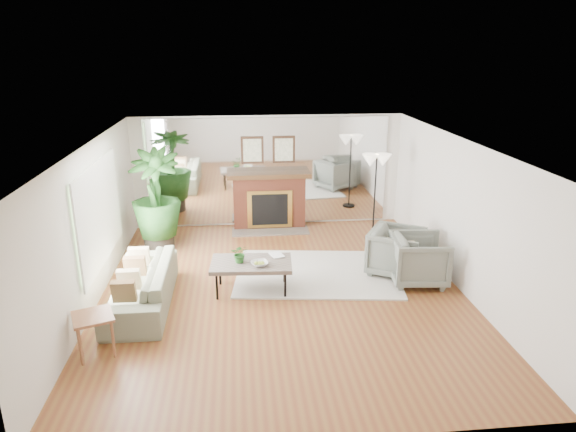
{
  "coord_description": "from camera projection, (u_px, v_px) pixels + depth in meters",
  "views": [
    {
      "loc": [
        -0.7,
        -7.79,
        3.92
      ],
      "look_at": [
        0.16,
        0.6,
        1.13
      ],
      "focal_mm": 32.0,
      "sensor_mm": 36.0,
      "label": 1
    }
  ],
  "objects": [
    {
      "name": "ground",
      "position": [
        282.0,
        291.0,
        8.66
      ],
      "size": [
        7.0,
        7.0,
        0.0
      ],
      "primitive_type": "plane",
      "color": "brown",
      "rests_on": "ground"
    },
    {
      "name": "floor_lamp",
      "position": [
        376.0,
        167.0,
        10.5
      ],
      "size": [
        0.6,
        0.33,
        1.84
      ],
      "color": "black",
      "rests_on": "ground"
    },
    {
      "name": "fireplace",
      "position": [
        269.0,
        199.0,
        11.53
      ],
      "size": [
        1.85,
        0.83,
        2.05
      ],
      "color": "brown",
      "rests_on": "ground"
    },
    {
      "name": "sofa",
      "position": [
        141.0,
        285.0,
        8.11
      ],
      "size": [
        0.9,
        2.29,
        0.67
      ],
      "primitive_type": "imported",
      "rotation": [
        0.0,
        0.0,
        -1.57
      ],
      "color": "gray",
      "rests_on": "ground"
    },
    {
      "name": "armchair_back",
      "position": [
        397.0,
        252.0,
        9.2
      ],
      "size": [
        1.26,
        1.25,
        0.85
      ],
      "primitive_type": "imported",
      "rotation": [
        0.0,
        0.0,
        1.04
      ],
      "color": "slate",
      "rests_on": "ground"
    },
    {
      "name": "fruit_bowl",
      "position": [
        259.0,
        264.0,
        8.34
      ],
      "size": [
        0.32,
        0.32,
        0.07
      ],
      "primitive_type": "imported",
      "rotation": [
        0.0,
        0.0,
        0.19
      ],
      "color": "brown",
      "rests_on": "coffee_table"
    },
    {
      "name": "book",
      "position": [
        271.0,
        256.0,
        8.7
      ],
      "size": [
        0.28,
        0.33,
        0.02
      ],
      "primitive_type": "imported",
      "rotation": [
        0.0,
        0.0,
        0.3
      ],
      "color": "brown",
      "rests_on": "coffee_table"
    },
    {
      "name": "armchair_front",
      "position": [
        419.0,
        260.0,
        8.85
      ],
      "size": [
        1.02,
        0.99,
        0.85
      ],
      "primitive_type": "imported",
      "rotation": [
        0.0,
        0.0,
        1.48
      ],
      "color": "slate",
      "rests_on": "ground"
    },
    {
      "name": "window_panel",
      "position": [
        99.0,
        213.0,
        8.33
      ],
      "size": [
        0.04,
        2.4,
        1.5
      ],
      "primitive_type": "cube",
      "color": "#B2E09E",
      "rests_on": "wall_left"
    },
    {
      "name": "coffee_table",
      "position": [
        251.0,
        264.0,
        8.5
      ],
      "size": [
        1.38,
        0.87,
        0.53
      ],
      "rotation": [
        0.0,
        0.0,
        -0.07
      ],
      "color": "#60554C",
      "rests_on": "ground"
    },
    {
      "name": "area_rug",
      "position": [
        317.0,
        273.0,
        9.31
      ],
      "size": [
        3.12,
        2.4,
        0.03
      ],
      "primitive_type": "cube",
      "rotation": [
        0.0,
        0.0,
        -0.12
      ],
      "color": "beige",
      "rests_on": "ground"
    },
    {
      "name": "mirror_panel",
      "position": [
        268.0,
        171.0,
        11.54
      ],
      "size": [
        5.4,
        0.04,
        2.4
      ],
      "primitive_type": "cube",
      "color": "silver",
      "rests_on": "wall_back"
    },
    {
      "name": "tabletop_plant",
      "position": [
        240.0,
        254.0,
        8.43
      ],
      "size": [
        0.31,
        0.28,
        0.31
      ],
      "primitive_type": "imported",
      "rotation": [
        0.0,
        0.0,
        -0.12
      ],
      "color": "#2C5F23",
      "rests_on": "coffee_table"
    },
    {
      "name": "wall_left",
      "position": [
        91.0,
        227.0,
        7.98
      ],
      "size": [
        0.02,
        7.0,
        2.5
      ],
      "primitive_type": "cube",
      "color": "silver",
      "rests_on": "ground"
    },
    {
      "name": "side_table",
      "position": [
        93.0,
        322.0,
        6.75
      ],
      "size": [
        0.65,
        0.65,
        0.57
      ],
      "rotation": [
        0.0,
        0.0,
        0.36
      ],
      "color": "brown",
      "rests_on": "ground"
    },
    {
      "name": "wall_back",
      "position": [
        268.0,
        171.0,
        11.56
      ],
      "size": [
        6.0,
        0.02,
        2.5
      ],
      "primitive_type": "cube",
      "color": "silver",
      "rests_on": "ground"
    },
    {
      "name": "potted_ficus",
      "position": [
        156.0,
        197.0,
        10.11
      ],
      "size": [
        0.99,
        0.99,
        2.06
      ],
      "color": "black",
      "rests_on": "ground"
    },
    {
      "name": "wall_right",
      "position": [
        460.0,
        215.0,
        8.55
      ],
      "size": [
        0.02,
        7.0,
        2.5
      ],
      "primitive_type": "cube",
      "color": "silver",
      "rests_on": "ground"
    }
  ]
}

